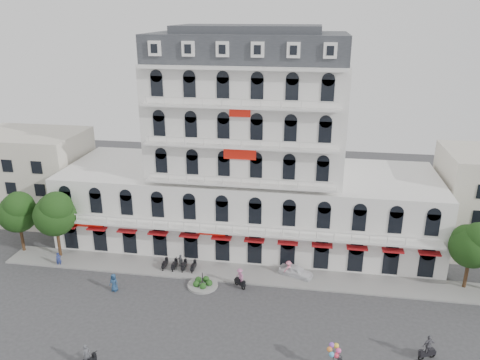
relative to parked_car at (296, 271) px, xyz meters
name	(u,v)px	position (x,y,z in m)	size (l,w,h in m)	color
ground	(219,324)	(-6.58, -9.50, -0.64)	(120.00, 120.00, 0.00)	#38383A
sidewalk	(236,273)	(-6.58, -0.50, -0.56)	(53.00, 4.00, 0.16)	gray
main_building	(248,163)	(-6.58, 8.50, 9.32)	(45.00, 15.00, 25.80)	silver
flank_building_west	(34,175)	(-36.58, 10.50, 5.36)	(14.00, 10.00, 12.00)	beige
traffic_island	(203,284)	(-9.58, -3.50, -0.38)	(3.20, 3.20, 1.60)	gray
parked_scooter_row	(179,270)	(-12.93, -0.70, -0.64)	(4.40, 1.80, 1.10)	black
tree_west_outer	(18,210)	(-32.53, 0.48, 4.71)	(4.50, 4.48, 7.76)	#382314
tree_west_inner	(55,212)	(-27.53, -0.02, 5.05)	(4.76, 4.76, 8.25)	#382314
tree_east_inner	(473,243)	(17.47, 0.48, 4.58)	(4.40, 4.37, 7.57)	#382314
parked_car	(296,271)	(0.00, 0.00, 0.00)	(1.50, 3.73, 1.27)	white
rider_west	(87,358)	(-15.93, -16.65, 0.39)	(1.02, 1.55, 2.25)	black
rider_northeast	(428,347)	(11.34, -11.18, 0.54)	(1.58, 0.97, 2.34)	black
rider_center	(240,277)	(-5.69, -3.06, 0.53)	(1.34, 1.27, 2.21)	black
pedestrian_left	(114,283)	(-18.37, -5.79, 0.34)	(0.95, 0.62, 1.94)	navy
pedestrian_mid	(181,261)	(-12.86, -0.25, 0.19)	(0.97, 0.40, 1.66)	#505257
pedestrian_right	(288,268)	(-0.83, 0.00, 0.26)	(1.16, 0.67, 1.80)	pink
pedestrian_far	(59,259)	(-26.58, -2.07, 0.20)	(0.61, 0.40, 1.67)	navy
balloon_vendor	(337,360)	(3.86, -14.01, 0.62)	(1.34, 1.29, 2.45)	slate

